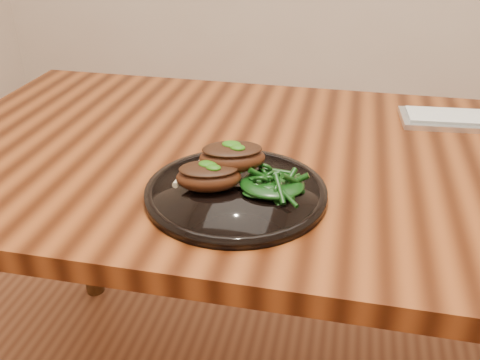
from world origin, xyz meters
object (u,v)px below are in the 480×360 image
object	(u,v)px
desk	(320,194)
lamb_chop_front	(208,176)
greens_heap	(272,181)
plate	(236,192)

from	to	relation	value
desk	lamb_chop_front	size ratio (longest dim) A/B	13.12
greens_heap	lamb_chop_front	bearing A→B (deg)	-171.12
desk	lamb_chop_front	bearing A→B (deg)	-132.26
lamb_chop_front	greens_heap	world-z (taller)	lamb_chop_front
plate	lamb_chop_front	distance (m)	0.06
desk	lamb_chop_front	distance (m)	0.29
desk	greens_heap	size ratio (longest dim) A/B	14.83
lamb_chop_front	greens_heap	xyz separation A→B (m)	(0.10, 0.02, -0.01)
lamb_chop_front	greens_heap	size ratio (longest dim) A/B	1.13
desk	plate	xyz separation A→B (m)	(-0.13, -0.18, 0.09)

